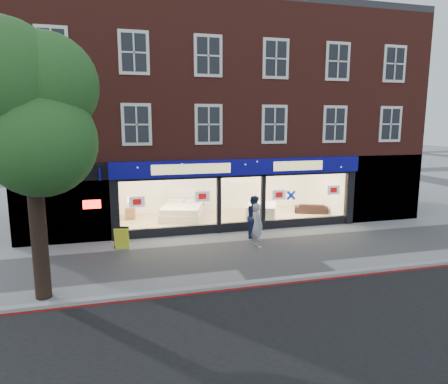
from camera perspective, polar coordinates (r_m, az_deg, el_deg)
name	(u,v)px	position (r m, az deg, el deg)	size (l,w,h in m)	color
ground	(265,251)	(15.56, 5.85, -8.44)	(120.00, 120.00, 0.00)	gray
road	(412,379)	(9.25, 25.32, -22.97)	(60.00, 10.00, 0.01)	black
kerb_line	(300,282)	(12.89, 10.86, -12.51)	(60.00, 0.10, 0.01)	#8C0A07
kerb_stone	(298,278)	(13.04, 10.48, -11.98)	(60.00, 0.25, 0.12)	gray
showroom_floor	(228,219)	(20.34, 0.59, -3.83)	(11.00, 4.50, 0.10)	tan
building	(219,88)	(21.46, -0.67, 14.69)	(19.00, 8.26, 10.30)	maroon
street_tree	(27,120)	(11.79, -26.36, 9.17)	(4.00, 3.20, 6.60)	black
display_bed	(183,211)	(20.24, -5.95, -2.71)	(2.66, 2.92, 1.37)	beige
bedside_table	(130,214)	(20.55, -13.24, -3.03)	(0.45, 0.45, 0.55)	brown
mattress_stack	(261,211)	(20.25, 5.36, -2.77)	(2.03, 2.21, 0.71)	silver
sofa	(311,208)	(21.88, 12.33, -2.28)	(1.73, 0.68, 0.50)	black
a_board	(122,238)	(16.13, -14.40, -6.41)	(0.57, 0.37, 0.88)	yellow
pedestrian_grey	(257,225)	(15.83, 4.73, -4.74)	(0.65, 0.42, 1.77)	#9D9FA4
pedestrian_blue	(255,217)	(17.16, 4.44, -3.53)	(0.88, 0.69, 1.81)	#1B244D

